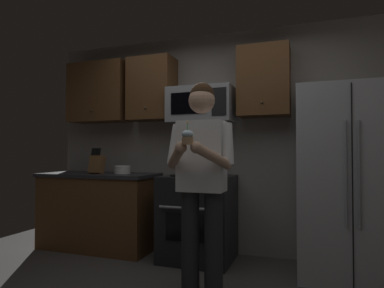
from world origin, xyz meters
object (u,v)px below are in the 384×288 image
microwave (201,105)px  bowl_large_white (122,170)px  person (201,175)px  oven_range (198,218)px  refrigerator (348,182)px  cupcake (188,137)px  knife_block (97,164)px

microwave → bowl_large_white: microwave is taller
microwave → person: microwave is taller
oven_range → refrigerator: 1.56m
refrigerator → bowl_large_white: bearing=178.1°
oven_range → cupcake: 1.50m
oven_range → bowl_large_white: size_ratio=4.54×
oven_range → microwave: size_ratio=1.26×
oven_range → refrigerator: (1.50, -0.04, 0.44)m
person → cupcake: (0.00, -0.33, 0.30)m
cupcake → oven_range: bearing=104.8°
bowl_large_white → cupcake: (1.31, -1.25, 0.32)m
oven_range → person: size_ratio=0.53×
knife_block → person: 1.83m
knife_block → cupcake: cupcake is taller
knife_block → refrigerator: bearing=-0.2°
microwave → knife_block: (-1.30, -0.15, -0.68)m
microwave → person: size_ratio=0.42×
oven_range → cupcake: cupcake is taller
oven_range → microwave: microwave is taller
bowl_large_white → oven_range: bearing=-2.4°
knife_block → cupcake: size_ratio=1.84×
bowl_large_white → refrigerator: bearing=-1.9°
microwave → cupcake: 1.43m
knife_block → bowl_large_white: bearing=12.8°
refrigerator → knife_block: size_ratio=5.63×
refrigerator → knife_block: bearing=179.8°
oven_range → cupcake: size_ratio=5.36×
cupcake → person: bearing=90.0°
oven_range → refrigerator: size_ratio=0.52×
microwave → bowl_large_white: bearing=-175.5°
knife_block → person: (1.62, -0.85, -0.04)m
refrigerator → person: size_ratio=1.02×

